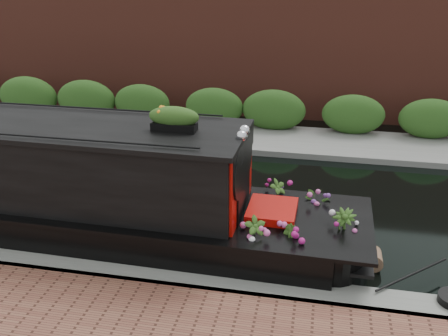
# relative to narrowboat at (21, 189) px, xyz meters

# --- Properties ---
(ground) EXTENTS (80.00, 80.00, 0.00)m
(ground) POSITION_rel_narrowboat_xyz_m (2.22, 2.01, -0.90)
(ground) COLOR black
(ground) RESTS_ON ground
(near_bank_coping) EXTENTS (40.00, 0.60, 0.50)m
(near_bank_coping) POSITION_rel_narrowboat_xyz_m (2.22, -1.29, -0.90)
(near_bank_coping) COLOR slate
(near_bank_coping) RESTS_ON ground
(far_bank_path) EXTENTS (40.00, 2.40, 0.34)m
(far_bank_path) POSITION_rel_narrowboat_xyz_m (2.22, 6.21, -0.90)
(far_bank_path) COLOR slate
(far_bank_path) RESTS_ON ground
(far_hedge) EXTENTS (40.00, 1.10, 2.80)m
(far_hedge) POSITION_rel_narrowboat_xyz_m (2.22, 7.11, -0.90)
(far_hedge) COLOR #284F1A
(far_hedge) RESTS_ON ground
(far_brick_wall) EXTENTS (40.00, 1.00, 8.00)m
(far_brick_wall) POSITION_rel_narrowboat_xyz_m (2.22, 9.21, -0.90)
(far_brick_wall) COLOR brown
(far_brick_wall) RESTS_ON ground
(narrowboat) EXTENTS (12.95, 2.49, 3.02)m
(narrowboat) POSITION_rel_narrowboat_xyz_m (0.00, 0.00, 0.00)
(narrowboat) COLOR black
(narrowboat) RESTS_ON ground
(rope_fender) EXTENTS (0.33, 0.41, 0.33)m
(rope_fender) POSITION_rel_narrowboat_xyz_m (6.84, 0.00, -0.74)
(rope_fender) COLOR brown
(rope_fender) RESTS_ON ground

